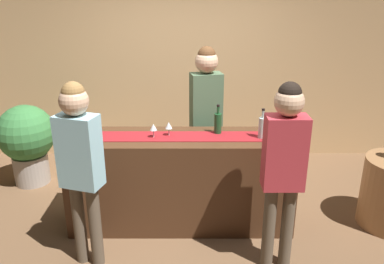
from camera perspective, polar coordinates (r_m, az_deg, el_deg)
The scene contains 12 objects.
ground_plane at distance 4.36m, azimuth -1.68°, elevation -12.83°, with size 10.00×10.00×0.00m, color brown.
back_wall at distance 5.62m, azimuth -1.35°, elevation 10.82°, with size 6.00×0.12×2.90m, color tan.
bar_counter at distance 4.11m, azimuth -1.75°, elevation -7.09°, with size 2.27×0.60×0.98m, color #472B19.
counter_runner_cloth at distance 3.91m, azimuth -1.83°, elevation -0.65°, with size 2.15×0.28×0.01m, color maroon.
wine_bottle_clear at distance 3.89m, azimuth 9.94°, elevation 0.68°, with size 0.07×0.07×0.30m.
wine_bottle_green at distance 3.96m, azimuth 3.59°, elevation 1.33°, with size 0.07×0.07×0.30m.
wine_glass_near_customer at distance 3.90m, azimuth -3.54°, elevation 0.90°, with size 0.07×0.07×0.14m.
wine_glass_mid_counter at distance 3.86m, azimuth -5.75°, elevation 0.64°, with size 0.07×0.07×0.14m.
bartender at distance 4.41m, azimuth 1.87°, elevation 3.69°, with size 0.38×0.27×1.79m.
customer_sipping at distance 3.33m, azimuth 12.99°, elevation -3.80°, with size 0.34×0.24×1.70m.
customer_browsing at distance 3.42m, azimuth -16.02°, elevation -3.61°, with size 0.38×0.29×1.69m.
potted_plant_tall at distance 5.32m, azimuth -22.88°, elevation -0.98°, with size 0.70×0.70×1.03m.
Camera 1 is at (0.11, -3.64, 2.40)m, focal length 36.95 mm.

